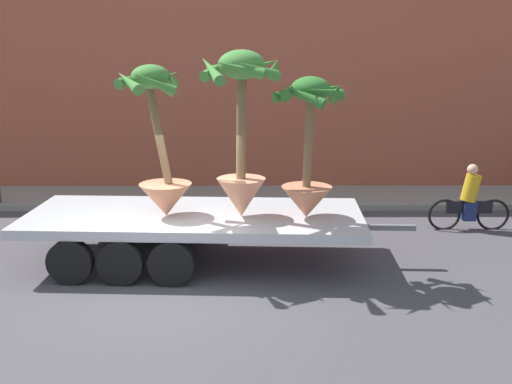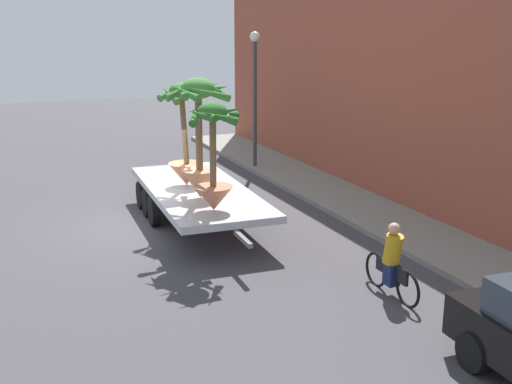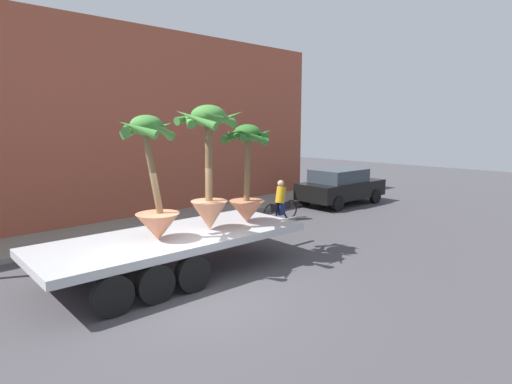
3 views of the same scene
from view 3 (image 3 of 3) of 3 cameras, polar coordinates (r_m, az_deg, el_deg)
The scene contains 9 objects.
ground_plane at distance 9.28m, azimuth -7.97°, elevation -13.48°, with size 60.00×60.00×0.00m, color #423F44.
sidewalk at distance 14.40m, azimuth -22.63°, elevation -5.54°, with size 24.00×2.20×0.15m, color gray.
building_facade at distance 15.57m, azimuth -25.78°, elevation 8.14°, with size 24.00×1.20×7.03m, color #9E4C38.
flatbed_trailer at distance 10.16m, azimuth -12.16°, elevation -6.93°, with size 7.38×2.79×0.98m.
potted_palm_rear at distance 9.55m, azimuth -13.59°, elevation 0.50°, with size 1.36×1.28×2.76m.
potted_palm_middle at distance 11.06m, azimuth -1.21°, elevation 2.12°, with size 1.37×1.37×2.56m.
potted_palm_front at distance 10.28m, azimuth -6.36°, elevation 3.71°, with size 1.54×1.51×3.01m.
cyclist at distance 15.67m, azimuth 3.31°, elevation -1.45°, with size 1.84×0.34×1.54m.
parked_car at distance 19.13m, azimuth 11.26°, elevation 0.81°, with size 4.26×2.11×1.58m.
Camera 3 is at (-5.03, -6.93, 3.57)m, focal length 29.85 mm.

